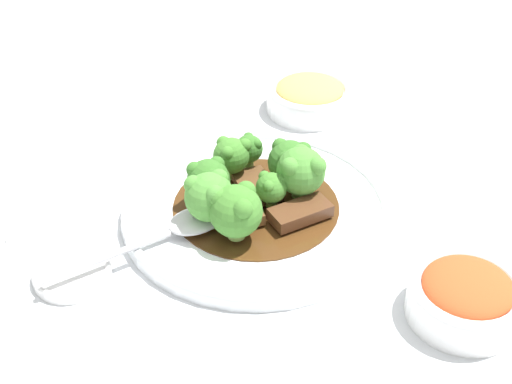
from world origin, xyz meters
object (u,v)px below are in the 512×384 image
Objects in this scene: broccoli_floret_4 at (208,180)px; broccoli_floret_3 at (290,161)px; main_plate at (256,209)px; side_bowl_kimchi at (466,296)px; broccoli_floret_7 at (236,210)px; beef_strip_2 at (256,186)px; broccoli_floret_2 at (249,148)px; beef_strip_1 at (244,209)px; broccoli_floret_5 at (302,172)px; broccoli_floret_1 at (209,196)px; side_bowl_appetizer at (310,96)px; broccoli_floret_0 at (271,187)px; sauce_dish at (72,273)px; beef_strip_0 at (300,212)px; serving_spoon at (183,226)px; broccoli_floret_6 at (231,155)px.

broccoli_floret_3 is at bearing 10.97° from broccoli_floret_4.
side_bowl_kimchi reaches higher than main_plate.
broccoli_floret_7 reaches higher than broccoli_floret_3.
beef_strip_2 is 1.68× the size of broccoli_floret_2.
beef_strip_1 is at bearing -106.69° from broccoli_floret_2.
broccoli_floret_5 is at bearing 29.18° from broccoli_floret_7.
broccoli_floret_4 is (-0.06, -0.06, 0.01)m from broccoli_floret_2.
broccoli_floret_4 is (0.01, 0.04, -0.01)m from broccoli_floret_1.
broccoli_floret_5 is (0.07, 0.01, 0.03)m from beef_strip_1.
beef_strip_1 is 1.08× the size of broccoli_floret_4.
broccoli_floret_7 reaches higher than beef_strip_1.
side_bowl_appetizer is at bearing 48.80° from broccoli_floret_4.
broccoli_floret_0 reaches higher than main_plate.
broccoli_floret_7 is 0.24m from side_bowl_kimchi.
broccoli_floret_2 is at bearing 56.50° from broccoli_floret_1.
sauce_dish is at bearing -164.91° from main_plate.
broccoli_floret_1 is 0.04m from broccoli_floret_4.
beef_strip_0 is 0.13m from serving_spoon.
broccoli_floret_1 is at bearing -154.90° from main_plate.
side_bowl_appetizer is at bearing 50.53° from broccoli_floret_2.
beef_strip_1 is 0.53× the size of side_bowl_kimchi.
broccoli_floret_1 is at bearing -127.18° from side_bowl_appetizer.
broccoli_floret_2 reaches higher than beef_strip_0.
broccoli_floret_3 is at bearing -21.38° from broccoli_floret_6.
broccoli_floret_1 is 1.03× the size of broccoli_floret_7.
broccoli_floret_1 reaches higher than beef_strip_0.
beef_strip_1 is at bearing -91.16° from broccoli_floret_6.
beef_strip_1 is at bearing 16.21° from broccoli_floret_1.
main_plate is at bearing -120.59° from side_bowl_appetizer.
beef_strip_0 is 0.04m from broccoli_floret_5.
broccoli_floret_4 is at bearing -169.03° from broccoli_floret_3.
beef_strip_2 is 0.23m from side_bowl_appetizer.
serving_spoon is 2.54× the size of sauce_dish.
broccoli_floret_6 is 0.22m from sauce_dish.
beef_strip_1 is at bearing 11.66° from serving_spoon.
broccoli_floret_0 is 0.25m from side_bowl_appetizer.
main_plate is 0.07m from broccoli_floret_4.
beef_strip_0 is 1.19× the size of broccoli_floret_7.
broccoli_floret_0 is at bearing 11.73° from sauce_dish.
side_bowl_kimchi is (0.11, -0.19, -0.03)m from broccoli_floret_5.
side_bowl_appetizer is 1.51× the size of sauce_dish.
broccoli_floret_4 reaches higher than side_bowl_kimchi.
serving_spoon reaches higher than beef_strip_1.
side_bowl_appetizer is (0.18, 0.20, -0.03)m from broccoli_floret_4.
broccoli_floret_7 is at bearing -48.17° from broccoli_floret_1.
broccoli_floret_2 reaches higher than beef_strip_2.
sauce_dish is (-0.22, -0.05, -0.04)m from broccoli_floret_0.
side_bowl_kimchi is at bearing -55.13° from broccoli_floret_6.
broccoli_floret_0 is at bearing -75.34° from beef_strip_2.
broccoli_floret_5 reaches higher than side_bowl_kimchi.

